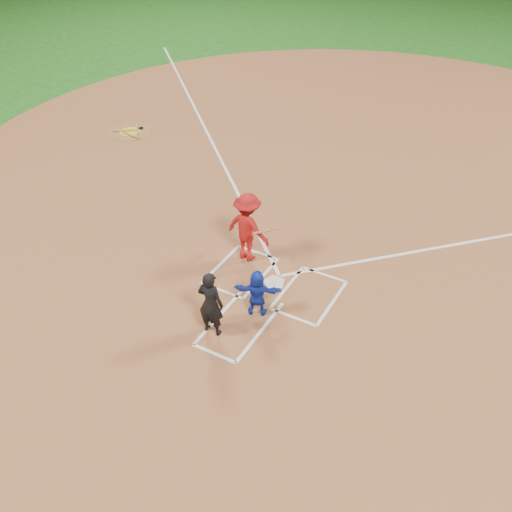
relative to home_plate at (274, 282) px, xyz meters
The scene contains 13 objects.
ground 0.02m from the home_plate, ahead, with size 120.00×120.00×0.00m, color #1A5314.
home_plate_dirt 6.00m from the home_plate, 90.00° to the left, with size 28.00×28.00×0.01m, color brown.
home_plate is the anchor object (origin of this frame).
on_deck_circle 10.42m from the home_plate, 149.38° to the left, with size 1.70×1.70×0.01m, color brown.
on_deck_logo 10.42m from the home_plate, 149.38° to the left, with size 0.80×0.80×0.00m, color gold.
on_deck_bat_a 10.42m from the home_plate, 147.78° to the left, with size 0.06×0.06×0.84m, color #A6693D.
on_deck_bat_b 10.54m from the home_plate, 150.40° to the left, with size 0.06×0.06×0.84m, color #9C6839.
on_deck_bat_c 10.01m from the home_plate, 149.98° to the left, with size 0.06×0.06×0.84m, color olive.
bat_weight_donut 10.46m from the home_plate, 146.94° to the left, with size 0.19×0.19×0.05m, color black.
catcher 1.34m from the home_plate, 81.87° to the right, with size 1.12×0.36×1.21m, color #152FB1.
umpire 2.42m from the home_plate, 100.60° to the right, with size 0.61×0.40×1.67m, color black.
chalk_markings 5.29m from the home_plate, 90.00° to the left, with size 28.35×17.32×0.01m.
batter_at_plate 1.58m from the home_plate, 151.64° to the left, with size 1.42×0.98×1.93m.
Camera 1 is at (5.03, -9.93, 9.16)m, focal length 40.00 mm.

